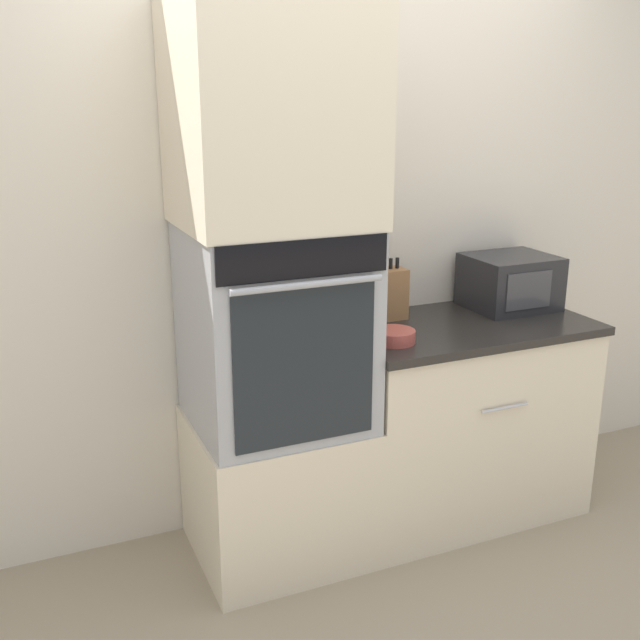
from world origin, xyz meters
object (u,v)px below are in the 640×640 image
Objects in this scene: knife_block at (390,293)px; bowl at (394,336)px; microwave at (510,282)px; condiment_jar_near at (356,309)px; condiment_jar_mid at (359,318)px; wall_oven at (275,327)px.

bowl is (-0.14, -0.30, -0.08)m from knife_block.
microwave reaches higher than condiment_jar_near.
condiment_jar_mid reaches higher than bowl.
wall_oven is 0.62m from knife_block.
microwave is (1.16, 0.11, 0.03)m from wall_oven.
condiment_jar_near is (-0.16, 0.00, -0.05)m from knife_block.
microwave is at bearing 2.04° from condiment_jar_mid.
bowl is 0.21m from condiment_jar_mid.
condiment_jar_near is (-0.73, 0.07, -0.06)m from microwave.
condiment_jar_mid is (-0.19, -0.10, -0.06)m from knife_block.
bowl is at bearing -162.07° from microwave.
wall_oven is 0.40m from condiment_jar_mid.
condiment_jar_near is at bearing 23.13° from wall_oven.
knife_block reaches higher than bowl.
bowl is 0.30m from condiment_jar_near.
knife_block reaches higher than condiment_jar_near.
bowl is at bearing -75.45° from condiment_jar_mid.
microwave reaches higher than condiment_jar_mid.
microwave is at bearing -5.50° from condiment_jar_near.
wall_oven is 1.17m from microwave.
condiment_jar_mid is (-0.04, -0.10, -0.01)m from condiment_jar_near.
bowl is at bearing -14.76° from wall_oven.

